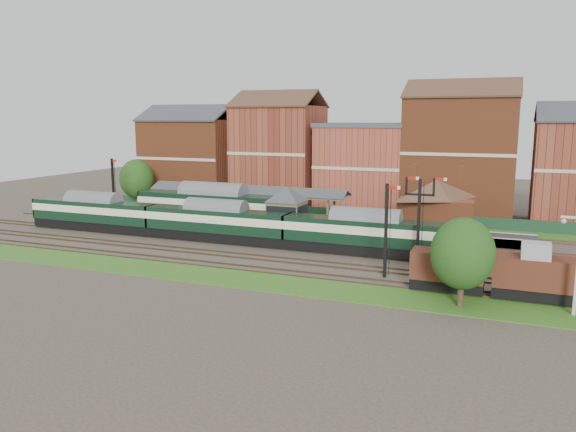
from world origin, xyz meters
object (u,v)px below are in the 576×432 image
at_px(semaphore_bracket, 419,216).
at_px(dmu_train, 216,221).
at_px(signal_box, 287,212).
at_px(platform_railcar, 213,207).
at_px(goods_van_a, 448,267).

distance_m(semaphore_bracket, dmu_train, 22.28).
bearing_deg(signal_box, dmu_train, -155.00).
relative_size(platform_railcar, goods_van_a, 3.62).
relative_size(dmu_train, goods_van_a, 9.05).
distance_m(semaphore_bracket, platform_railcar, 27.56).
xyz_separation_m(semaphore_bracket, platform_railcar, (-25.97, 9.00, -1.97)).
distance_m(dmu_train, platform_railcar, 7.63).
distance_m(signal_box, semaphore_bracket, 16.16).
bearing_deg(platform_railcar, goods_van_a, -27.93).
height_order(dmu_train, platform_railcar, platform_railcar).
distance_m(signal_box, goods_van_a, 22.06).
relative_size(semaphore_bracket, goods_van_a, 1.49).
distance_m(signal_box, dmu_train, 7.75).
height_order(semaphore_bracket, goods_van_a, semaphore_bracket).
xyz_separation_m(signal_box, platform_railcar, (-10.93, 3.25, -0.53)).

